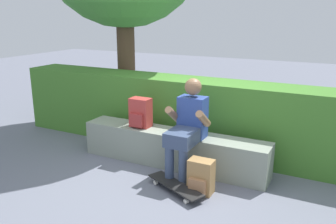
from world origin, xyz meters
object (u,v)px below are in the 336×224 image
Objects in this scene: person_skater at (188,125)px; backpack_on_bench at (140,113)px; bench_main at (173,148)px; skateboard_near_person at (175,186)px; backpack_on_ground at (201,177)px.

person_skater is 0.82m from backpack_on_bench.
skateboard_near_person is (0.37, -0.66, -0.16)m from bench_main.
skateboard_near_person is (0.06, -0.46, -0.59)m from person_skater.
bench_main is 6.47× the size of backpack_on_ground.
person_skater is 1.51× the size of skateboard_near_person.
backpack_on_bench is at bearing 166.07° from person_skater.
backpack_on_ground is at bearing -46.61° from person_skater.
bench_main is at bearing 118.95° from skateboard_near_person.
backpack_on_ground reaches higher than skateboard_near_person.
backpack_on_ground is (0.63, -0.55, -0.04)m from bench_main.
backpack_on_ground is at bearing 22.62° from skateboard_near_person.
backpack_on_bench reaches higher than backpack_on_ground.
skateboard_near_person is 0.31m from backpack_on_ground.
person_skater is 3.06× the size of backpack_on_ground.
person_skater is 0.75m from skateboard_near_person.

